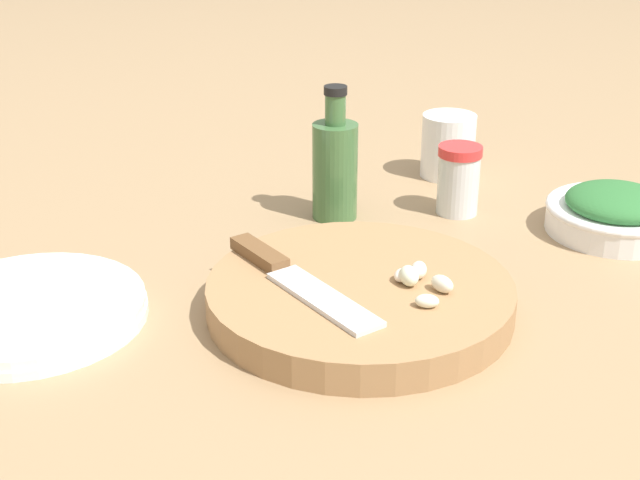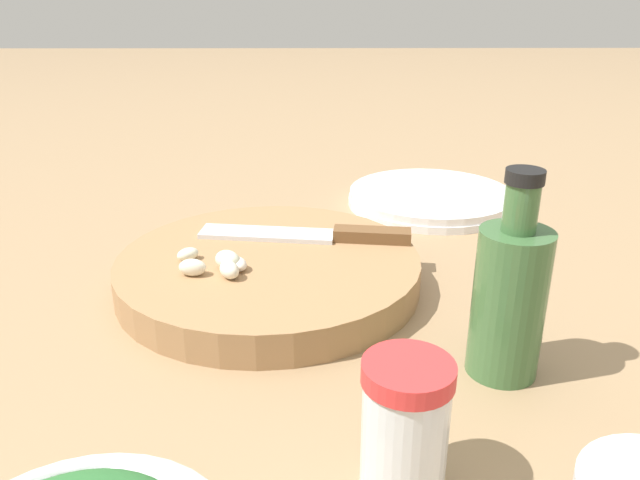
{
  "view_description": "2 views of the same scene",
  "coord_description": "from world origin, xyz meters",
  "px_view_note": "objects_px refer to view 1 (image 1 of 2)",
  "views": [
    {
      "loc": [
        -0.6,
        -0.65,
        0.42
      ],
      "look_at": [
        -0.03,
        -0.04,
        0.05
      ],
      "focal_mm": 50.0,
      "sensor_mm": 36.0,
      "label": 1
    },
    {
      "loc": [
        0.52,
        -0.07,
        0.28
      ],
      "look_at": [
        -0.03,
        -0.06,
        0.05
      ],
      "focal_mm": 35.0,
      "sensor_mm": 36.0,
      "label": 2
    }
  ],
  "objects_px": {
    "oil_bottle": "(335,166)",
    "plate_stack": "(30,310)",
    "herb_bowl": "(616,212)",
    "chef_knife": "(291,276)",
    "coffee_mug": "(449,145)",
    "cutting_board": "(360,297)",
    "garlic_cloves": "(420,279)",
    "spice_jar": "(459,179)"
  },
  "relations": [
    {
      "from": "cutting_board",
      "to": "oil_bottle",
      "type": "height_order",
      "value": "oil_bottle"
    },
    {
      "from": "cutting_board",
      "to": "oil_bottle",
      "type": "relative_size",
      "value": 1.83
    },
    {
      "from": "coffee_mug",
      "to": "oil_bottle",
      "type": "bearing_deg",
      "value": -179.26
    },
    {
      "from": "herb_bowl",
      "to": "plate_stack",
      "type": "height_order",
      "value": "herb_bowl"
    },
    {
      "from": "plate_stack",
      "to": "garlic_cloves",
      "type": "bearing_deg",
      "value": -41.87
    },
    {
      "from": "oil_bottle",
      "to": "plate_stack",
      "type": "bearing_deg",
      "value": 178.17
    },
    {
      "from": "plate_stack",
      "to": "oil_bottle",
      "type": "height_order",
      "value": "oil_bottle"
    },
    {
      "from": "garlic_cloves",
      "to": "oil_bottle",
      "type": "relative_size",
      "value": 0.46
    },
    {
      "from": "garlic_cloves",
      "to": "herb_bowl",
      "type": "relative_size",
      "value": 0.46
    },
    {
      "from": "cutting_board",
      "to": "oil_bottle",
      "type": "xyz_separation_m",
      "value": [
        0.15,
        0.19,
        0.05
      ]
    },
    {
      "from": "coffee_mug",
      "to": "chef_knife",
      "type": "bearing_deg",
      "value": -160.57
    },
    {
      "from": "coffee_mug",
      "to": "cutting_board",
      "type": "bearing_deg",
      "value": -152.06
    },
    {
      "from": "garlic_cloves",
      "to": "plate_stack",
      "type": "distance_m",
      "value": 0.38
    },
    {
      "from": "spice_jar",
      "to": "coffee_mug",
      "type": "bearing_deg",
      "value": 44.64
    },
    {
      "from": "cutting_board",
      "to": "plate_stack",
      "type": "bearing_deg",
      "value": 140.15
    },
    {
      "from": "coffee_mug",
      "to": "oil_bottle",
      "type": "xyz_separation_m",
      "value": [
        -0.22,
        -0.0,
        0.02
      ]
    },
    {
      "from": "garlic_cloves",
      "to": "spice_jar",
      "type": "distance_m",
      "value": 0.28
    },
    {
      "from": "herb_bowl",
      "to": "oil_bottle",
      "type": "bearing_deg",
      "value": 129.11
    },
    {
      "from": "plate_stack",
      "to": "chef_knife",
      "type": "bearing_deg",
      "value": -38.09
    },
    {
      "from": "chef_knife",
      "to": "coffee_mug",
      "type": "height_order",
      "value": "coffee_mug"
    },
    {
      "from": "spice_jar",
      "to": "coffee_mug",
      "type": "distance_m",
      "value": 0.14
    },
    {
      "from": "garlic_cloves",
      "to": "oil_bottle",
      "type": "distance_m",
      "value": 0.27
    },
    {
      "from": "spice_jar",
      "to": "oil_bottle",
      "type": "distance_m",
      "value": 0.15
    },
    {
      "from": "cutting_board",
      "to": "chef_knife",
      "type": "relative_size",
      "value": 1.33
    },
    {
      "from": "herb_bowl",
      "to": "chef_knife",
      "type": "bearing_deg",
      "value": 164.15
    },
    {
      "from": "chef_knife",
      "to": "plate_stack",
      "type": "relative_size",
      "value": 1.0
    },
    {
      "from": "spice_jar",
      "to": "garlic_cloves",
      "type": "bearing_deg",
      "value": -148.45
    },
    {
      "from": "herb_bowl",
      "to": "plate_stack",
      "type": "bearing_deg",
      "value": 155.86
    },
    {
      "from": "garlic_cloves",
      "to": "plate_stack",
      "type": "height_order",
      "value": "garlic_cloves"
    },
    {
      "from": "herb_bowl",
      "to": "plate_stack",
      "type": "relative_size",
      "value": 0.72
    },
    {
      "from": "cutting_board",
      "to": "plate_stack",
      "type": "relative_size",
      "value": 1.33
    },
    {
      "from": "cutting_board",
      "to": "herb_bowl",
      "type": "distance_m",
      "value": 0.37
    },
    {
      "from": "garlic_cloves",
      "to": "coffee_mug",
      "type": "xyz_separation_m",
      "value": [
        0.33,
        0.24,
        0.0
      ]
    },
    {
      "from": "spice_jar",
      "to": "coffee_mug",
      "type": "xyz_separation_m",
      "value": [
        0.1,
        0.1,
        -0.0
      ]
    },
    {
      "from": "cutting_board",
      "to": "spice_jar",
      "type": "xyz_separation_m",
      "value": [
        0.27,
        0.1,
        0.03
      ]
    },
    {
      "from": "oil_bottle",
      "to": "spice_jar",
      "type": "bearing_deg",
      "value": -37.8
    },
    {
      "from": "herb_bowl",
      "to": "oil_bottle",
      "type": "distance_m",
      "value": 0.34
    },
    {
      "from": "cutting_board",
      "to": "chef_knife",
      "type": "bearing_deg",
      "value": 133.55
    },
    {
      "from": "garlic_cloves",
      "to": "coffee_mug",
      "type": "relative_size",
      "value": 0.74
    },
    {
      "from": "spice_jar",
      "to": "herb_bowl",
      "type": "bearing_deg",
      "value": -61.52
    },
    {
      "from": "herb_bowl",
      "to": "spice_jar",
      "type": "bearing_deg",
      "value": 118.48
    },
    {
      "from": "cutting_board",
      "to": "plate_stack",
      "type": "height_order",
      "value": "cutting_board"
    }
  ]
}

